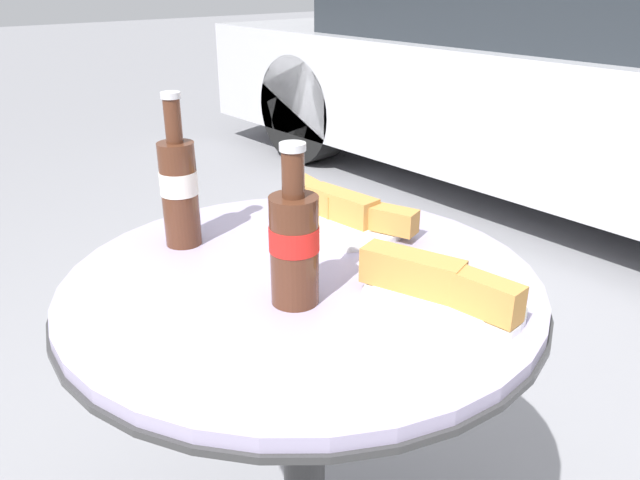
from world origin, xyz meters
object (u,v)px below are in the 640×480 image
object	(u,v)px
parked_car	(577,75)
cola_bottle_right	(179,187)
cola_bottle_left	(294,243)
lunch_plate_near	(439,291)
lunch_plate_far	(342,214)
bistro_table	(303,353)

from	to	relation	value
parked_car	cola_bottle_right	bearing A→B (deg)	-73.14
cola_bottle_left	cola_bottle_right	size ratio (longest dim) A/B	0.89
lunch_plate_near	lunch_plate_far	xyz separation A→B (m)	(-0.31, 0.10, -0.00)
cola_bottle_right	parked_car	xyz separation A→B (m)	(-0.86, 2.83, -0.19)
lunch_plate_far	cola_bottle_right	bearing A→B (deg)	-112.58
bistro_table	cola_bottle_right	size ratio (longest dim) A/B	2.87
cola_bottle_left	cola_bottle_right	xyz separation A→B (m)	(-0.28, -0.02, 0.01)
bistro_table	cola_bottle_right	distance (m)	0.34
lunch_plate_near	lunch_plate_far	world-z (taller)	lunch_plate_near
bistro_table	parked_car	size ratio (longest dim) A/B	0.16
lunch_plate_far	cola_bottle_left	bearing A→B (deg)	-54.47
cola_bottle_left	cola_bottle_right	world-z (taller)	cola_bottle_right
cola_bottle_right	lunch_plate_far	world-z (taller)	cola_bottle_right
lunch_plate_far	parked_car	size ratio (longest dim) A/B	0.07
lunch_plate_far	parked_car	bearing A→B (deg)	110.69
cola_bottle_right	lunch_plate_near	bearing A→B (deg)	21.82
cola_bottle_left	lunch_plate_near	xyz separation A→B (m)	(0.14, 0.15, -0.07)
bistro_table	cola_bottle_right	xyz separation A→B (m)	(-0.23, -0.08, 0.24)
bistro_table	cola_bottle_left	distance (m)	0.25
cola_bottle_left	lunch_plate_far	world-z (taller)	cola_bottle_left
cola_bottle_right	parked_car	size ratio (longest dim) A/B	0.06
lunch_plate_near	lunch_plate_far	distance (m)	0.33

